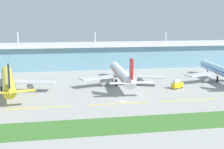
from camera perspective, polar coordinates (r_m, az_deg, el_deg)
ground_plane at (r=142.11m, az=2.07°, el=-5.02°), size 600.00×600.00×0.00m
terminal_building at (r=241.49m, az=-3.31°, el=3.58°), size 288.00×34.00×27.76m
airliner_near at (r=166.84m, az=-18.63°, el=-1.00°), size 48.17×72.05×18.90m
airliner_middle at (r=176.27m, az=1.75°, el=0.11°), size 48.73×68.66×18.90m
airliner_far at (r=197.40m, az=19.61°, el=0.61°), size 48.51×66.13×18.90m
taxiway_stripe_mid_west at (r=136.13m, az=-13.10°, el=-5.96°), size 28.00×0.70×0.04m
taxiway_stripe_centre at (r=138.63m, az=1.13°, el=-5.40°), size 28.00×0.70×0.04m
taxiway_stripe_mid_east at (r=149.04m, az=14.09°, el=-4.60°), size 28.00×0.70×0.04m
grass_verge at (r=113.38m, az=5.53°, el=-9.02°), size 300.00×18.00×0.10m
fuel_truck at (r=171.68m, az=11.91°, el=-1.80°), size 7.58×5.66×4.95m
safety_cone_left_wingtip at (r=158.87m, az=9.98°, el=-3.41°), size 0.56×0.56×0.70m
safety_cone_nose_front at (r=156.45m, az=6.02°, el=-3.52°), size 0.56×0.56×0.70m
safety_cone_right_wingtip at (r=151.90m, az=-3.59°, el=-3.90°), size 0.56×0.56×0.70m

